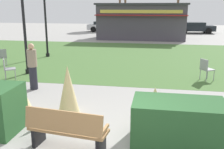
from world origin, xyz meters
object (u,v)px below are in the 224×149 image
Objects in this scene: park_bench at (67,130)px; cafe_chair_west at (206,68)px; parked_car_west_slot at (105,26)px; cafe_chair_north at (7,67)px; food_kiosk at (142,21)px; person_strolling at (33,66)px; lamppost_mid at (23,12)px; cafe_chair_east at (2,56)px; lamppost_far at (45,10)px; parked_car_center_slot at (149,27)px; parked_car_east_slot at (195,27)px.

park_bench reaches higher than cafe_chair_west.
park_bench is at bearing -80.55° from parked_car_west_slot.
cafe_chair_north is at bearing 131.00° from park_bench.
food_kiosk is 7.85m from parked_car_west_slot.
lamppost_mid is at bearing 144.21° from person_strolling.
lamppost_mid is 4.89× the size of cafe_chair_east.
lamppost_mid is at bearing -178.60° from cafe_chair_west.
lamppost_far is at bearing 131.08° from person_strolling.
person_strolling is at bearing -44.80° from cafe_chair_east.
person_strolling is at bearing -58.10° from lamppost_mid.
food_kiosk reaches higher than cafe_chair_north.
cafe_chair_north is (-0.33, -1.07, -2.20)m from lamppost_mid.
parked_car_east_slot is at bearing -0.06° from parked_car_center_slot.
person_strolling reaches higher than cafe_chair_east.
park_bench is 26.77m from parked_car_west_slot.
park_bench is 27.05m from parked_car_east_slot.
parked_car_east_slot is (10.27, -0.00, 0.00)m from parked_car_west_slot.
lamppost_mid reaches higher than parked_car_center_slot.
cafe_chair_west is 20.34m from parked_car_east_slot.
park_bench is 0.22× the size of food_kiosk.
lamppost_mid reaches higher than cafe_chair_east.
parked_car_west_slot is 0.99× the size of parked_car_center_slot.
parked_car_east_slot is (9.81, 20.42, -2.09)m from lamppost_mid.
cafe_chair_north is 23.77m from parked_car_east_slot.
cafe_chair_north is at bearing -103.19° from parked_car_center_slot.
parked_car_west_slot is (-4.67, 6.24, -0.98)m from food_kiosk.
park_bench reaches higher than cafe_chair_north.
parked_car_west_slot reaches higher than park_bench.
food_kiosk is (4.99, 10.12, -1.11)m from lamppost_far.
cafe_chair_west is (3.51, -14.00, -1.09)m from food_kiosk.
parked_car_west_slot is at bearing 90.35° from cafe_chair_north.
cafe_chair_east is 22.60m from parked_car_east_slot.
parked_car_west_slot is at bearing 179.99° from parked_car_east_slot.
cafe_chair_east is (-1.94, 1.12, -2.20)m from lamppost_mid.
food_kiosk reaches higher than person_strolling.
food_kiosk is at bearing 73.48° from lamppost_mid.
parked_car_center_slot reaches higher than cafe_chair_west.
person_strolling is at bearing -110.66° from parked_car_east_slot.
cafe_chair_east is at bearing 149.98° from lamppost_mid.
lamppost_mid is (-3.94, 5.98, 2.25)m from park_bench.
cafe_chair_east is 0.21× the size of parked_car_west_slot.
cafe_chair_west is at bearing -75.93° from food_kiosk.
parked_car_center_slot and parked_car_east_slot have the same top height.
food_kiosk is 16.57m from person_strolling.
lamppost_far is 5.61m from cafe_chair_north.
food_kiosk is 9.08× the size of cafe_chair_north.
lamppost_mid is at bearing -79.09° from lamppost_far.
person_strolling is (-6.40, -2.30, 0.33)m from cafe_chair_west.
lamppost_far is at bearing -122.94° from parked_car_east_slot.
lamppost_far is 0.54× the size of food_kiosk.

